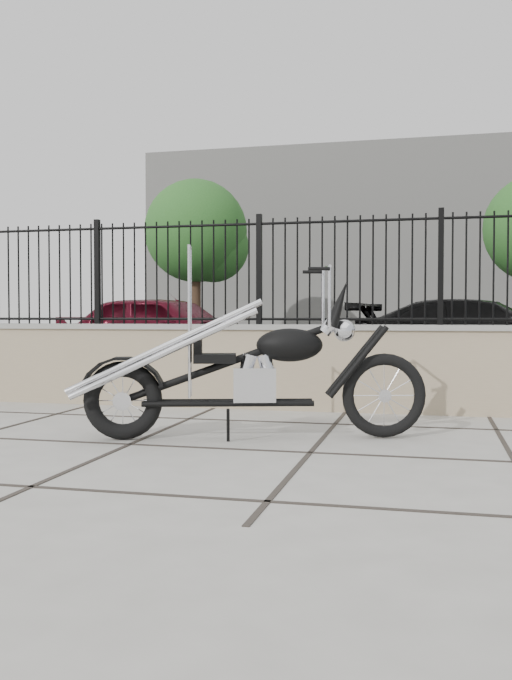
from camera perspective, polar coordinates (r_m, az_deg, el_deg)
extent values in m
plane|color=#99968E|center=(5.64, 4.31, -8.92)|extent=(90.00, 90.00, 0.00)
plane|color=black|center=(18.02, 10.77, -1.43)|extent=(30.00, 30.00, 0.00)
cube|color=gray|center=(8.03, 7.21, -2.21)|extent=(14.00, 0.36, 0.96)
cube|color=black|center=(8.03, 7.25, 5.51)|extent=(14.00, 0.08, 1.20)
cube|color=beige|center=(32.11, 12.08, 7.20)|extent=(22.00, 6.00, 8.00)
imported|color=#4C0A17|center=(13.18, -7.08, 0.52)|extent=(4.55, 2.54, 1.46)
imported|color=black|center=(13.27, 17.60, 0.21)|extent=(4.90, 2.65, 1.35)
cylinder|color=blue|center=(10.73, -2.70, -1.09)|extent=(0.15, 0.15, 0.98)
cylinder|color=#382619|center=(23.67, -4.78, 3.21)|extent=(0.31, 0.31, 3.14)
sphere|color=#3E6C28|center=(23.85, -4.80, 9.01)|extent=(3.35, 3.35, 3.35)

